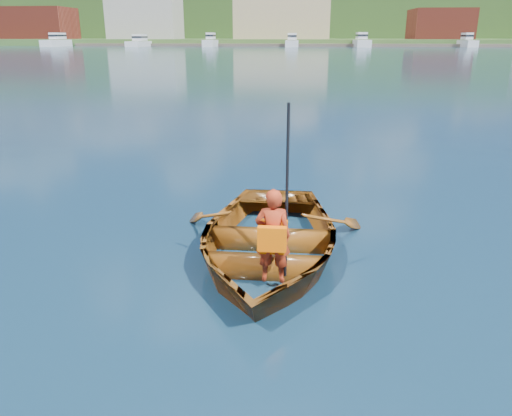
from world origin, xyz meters
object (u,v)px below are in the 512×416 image
object	(u,v)px
rowboat	(267,239)
marina_yachts	(289,42)
child_paddler	(273,236)
dock	(336,45)

from	to	relation	value
rowboat	marina_yachts	size ratio (longest dim) A/B	0.03
child_paddler	dock	xyz separation A→B (m)	(10.92, 149.61, -0.29)
rowboat	child_paddler	bearing A→B (deg)	-81.90
dock	child_paddler	bearing A→B (deg)	-94.18
rowboat	marina_yachts	distance (m)	144.08
child_paddler	dock	distance (m)	150.01
marina_yachts	child_paddler	bearing A→B (deg)	-88.90
dock	marina_yachts	xyz separation A→B (m)	(-13.71, -4.65, 0.97)
marina_yachts	rowboat	bearing A→B (deg)	-88.94
rowboat	child_paddler	world-z (taller)	child_paddler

